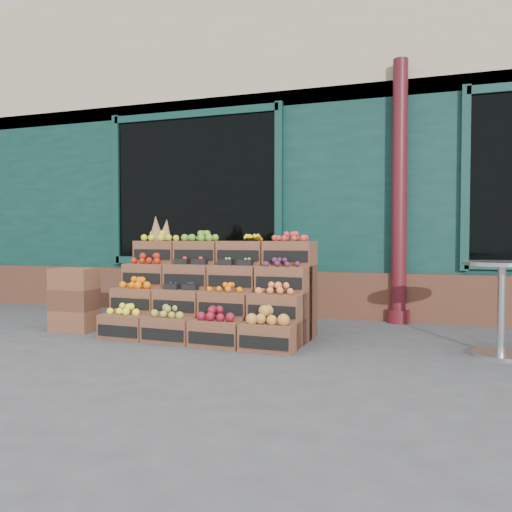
% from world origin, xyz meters
% --- Properties ---
extents(ground, '(60.00, 60.00, 0.00)m').
position_xyz_m(ground, '(0.00, 0.00, 0.00)').
color(ground, '#434346').
rests_on(ground, ground).
extents(shop_facade, '(12.00, 6.24, 4.80)m').
position_xyz_m(shop_facade, '(0.00, 5.11, 2.40)').
color(shop_facade, '#0F332D').
rests_on(shop_facade, ground).
extents(crate_display, '(2.12, 1.12, 1.30)m').
position_xyz_m(crate_display, '(-0.65, 0.58, 0.40)').
color(crate_display, brown).
rests_on(crate_display, ground).
extents(spare_crates, '(0.48, 0.34, 0.70)m').
position_xyz_m(spare_crates, '(-2.24, 0.38, 0.35)').
color(spare_crates, brown).
rests_on(spare_crates, ground).
extents(bistro_table, '(0.66, 0.66, 0.83)m').
position_xyz_m(bistro_table, '(2.12, 0.50, 0.52)').
color(bistro_table, silver).
rests_on(bistro_table, ground).
extents(shopkeeper, '(0.92, 0.77, 2.16)m').
position_xyz_m(shopkeeper, '(-1.62, 2.65, 1.08)').
color(shopkeeper, '#1D6638').
rests_on(shopkeeper, ground).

